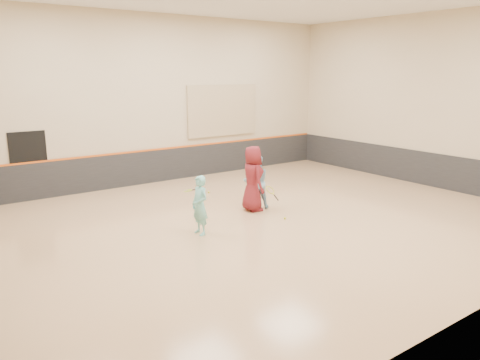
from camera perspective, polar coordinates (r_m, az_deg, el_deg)
room at (r=12.59m, az=2.49°, el=-1.59°), size 15.04×12.04×6.22m
wainscot_back at (r=17.59m, az=-9.69°, el=1.75°), size 14.90×0.04×1.20m
wainscot_right at (r=18.14m, az=21.31°, el=1.38°), size 0.04×11.90×1.20m
accent_stripe at (r=17.47m, az=-9.75°, el=3.74°), size 14.90×0.03×0.06m
acoustic_panel at (r=18.70m, az=-2.11°, el=8.48°), size 3.20×0.08×2.00m
doorway at (r=16.08m, az=-24.28°, el=1.52°), size 1.10×0.05×2.20m
girl at (r=11.70m, az=-4.91°, el=-3.09°), size 0.38×0.56×1.50m
instructor at (r=13.90m, az=2.00°, el=-0.23°), size 0.95×0.86×1.60m
young_man at (r=13.63m, az=1.55°, el=0.18°), size 0.78×1.04×1.91m
held_racket at (r=13.90m, az=3.71°, el=-1.23°), size 0.50×0.50×0.48m
spare_racket at (r=16.12m, az=-6.44°, el=-1.06°), size 0.68×0.68×0.17m
ball_under_racket at (r=13.06m, az=5.49°, el=-4.66°), size 0.07×0.07×0.07m
ball_in_hand at (r=13.56m, az=2.59°, el=0.92°), size 0.07×0.07×0.07m
ball_beside_spare at (r=15.79m, az=-3.85°, el=-1.49°), size 0.07×0.07×0.07m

